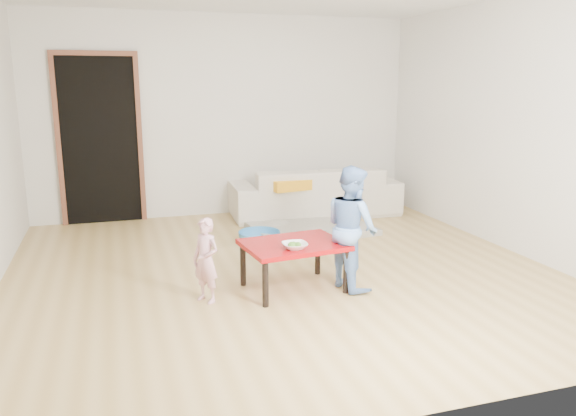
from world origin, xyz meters
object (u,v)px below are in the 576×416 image
bowl (295,246)px  child_blue (352,227)px  sofa (314,191)px  child_pink (206,260)px  red_table (294,266)px  basin (259,238)px

bowl → child_blue: (0.54, 0.09, 0.09)m
sofa → child_pink: bearing=57.0°
red_table → bowl: (-0.05, -0.17, 0.23)m
child_pink → basin: child_pink is taller
red_table → basin: size_ratio=1.81×
red_table → basin: (0.06, 1.41, -0.14)m
sofa → red_table: 2.79m
sofa → bowl: 2.96m
red_table → basin: bearing=87.5°
red_table → bowl: bowl is taller
red_table → child_pink: 0.77m
red_table → sofa: bearing=66.3°
red_table → child_blue: (0.49, -0.09, 0.32)m
child_pink → basin: (0.82, 1.45, -0.28)m
child_blue → sofa: bearing=-23.2°
red_table → child_blue: size_ratio=0.78×
bowl → child_blue: size_ratio=0.19×
sofa → basin: (-1.06, -1.14, -0.25)m
sofa → bowl: bearing=69.6°
child_blue → bowl: bearing=89.1°
sofa → bowl: size_ratio=10.77×
bowl → child_blue: 0.56m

